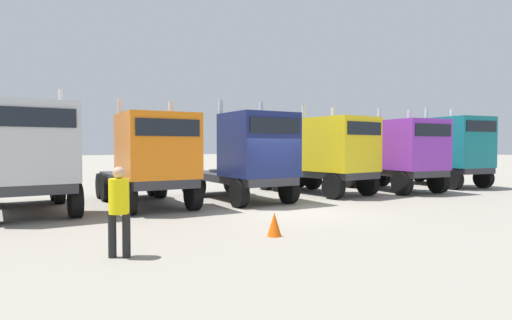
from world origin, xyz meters
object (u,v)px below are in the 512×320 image
(semi_truck_silver, at_px, (32,158))
(semi_truck_yellow, at_px, (332,154))
(traffic_cone_near, at_px, (274,224))
(semi_truck_navy, at_px, (250,157))
(semi_truck_purple, at_px, (402,155))
(semi_truck_teal, at_px, (452,151))
(semi_truck_orange, at_px, (152,159))
(visitor_in_hivis, at_px, (119,205))

(semi_truck_silver, relative_size, semi_truck_yellow, 1.02)
(semi_truck_silver, height_order, traffic_cone_near, semi_truck_silver)
(semi_truck_navy, bearing_deg, semi_truck_yellow, 93.19)
(semi_truck_purple, bearing_deg, semi_truck_teal, 100.55)
(semi_truck_orange, xyz_separation_m, visitor_in_hivis, (-2.21, -6.56, -0.72))
(semi_truck_teal, height_order, visitor_in_hivis, semi_truck_teal)
(semi_truck_silver, xyz_separation_m, visitor_in_hivis, (1.60, -6.58, -0.78))
(visitor_in_hivis, bearing_deg, semi_truck_teal, -44.79)
(semi_truck_purple, bearing_deg, traffic_cone_near, -57.02)
(semi_truck_orange, height_order, traffic_cone_near, semi_truck_orange)
(semi_truck_yellow, distance_m, traffic_cone_near, 9.52)
(semi_truck_purple, xyz_separation_m, visitor_in_hivis, (-14.34, -6.35, -0.74))
(semi_truck_navy, height_order, semi_truck_purple, semi_truck_navy)
(semi_truck_teal, bearing_deg, semi_truck_purple, -78.86)
(semi_truck_silver, xyz_separation_m, semi_truck_purple, (15.94, -0.22, -0.04))
(semi_truck_silver, relative_size, semi_truck_purple, 0.98)
(semi_truck_purple, relative_size, traffic_cone_near, 10.89)
(semi_truck_yellow, height_order, semi_truck_teal, semi_truck_teal)
(semi_truck_orange, distance_m, semi_truck_teal, 16.40)
(semi_truck_yellow, height_order, semi_truck_purple, semi_truck_yellow)
(semi_truck_orange, distance_m, visitor_in_hivis, 6.96)
(semi_truck_orange, bearing_deg, semi_truck_silver, -92.41)
(semi_truck_teal, bearing_deg, semi_truck_navy, -83.53)
(semi_truck_navy, bearing_deg, visitor_in_hivis, -47.17)
(semi_truck_yellow, xyz_separation_m, visitor_in_hivis, (-10.49, -6.86, -0.80))
(semi_truck_silver, xyz_separation_m, semi_truck_yellow, (12.09, 0.28, 0.02))
(semi_truck_yellow, height_order, visitor_in_hivis, semi_truck_yellow)
(semi_truck_navy, bearing_deg, traffic_cone_near, -24.43)
(visitor_in_hivis, bearing_deg, traffic_cone_near, -60.22)
(semi_truck_teal, relative_size, traffic_cone_near, 10.11)
(semi_truck_orange, height_order, semi_truck_yellow, semi_truck_yellow)
(semi_truck_silver, relative_size, semi_truck_navy, 1.01)
(semi_truck_orange, bearing_deg, semi_truck_navy, 84.32)
(visitor_in_hivis, distance_m, traffic_cone_near, 3.84)
(semi_truck_navy, distance_m, semi_truck_teal, 12.58)
(semi_truck_yellow, bearing_deg, semi_truck_navy, -92.09)
(semi_truck_purple, relative_size, semi_truck_teal, 1.08)
(semi_truck_orange, xyz_separation_m, semi_truck_navy, (3.83, -0.23, 0.04))
(semi_truck_silver, distance_m, semi_truck_navy, 7.65)
(semi_truck_purple, distance_m, visitor_in_hivis, 15.70)
(semi_truck_navy, relative_size, semi_truck_purple, 0.97)
(semi_truck_orange, height_order, semi_truck_teal, semi_truck_teal)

